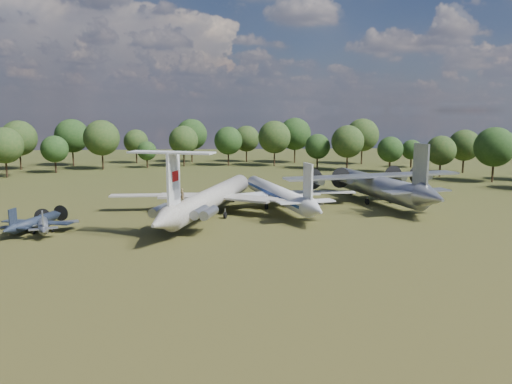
{
  "coord_description": "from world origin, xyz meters",
  "views": [
    {
      "loc": [
        1.95,
        -80.59,
        17.6
      ],
      "look_at": [
        7.88,
        -3.83,
        5.0
      ],
      "focal_mm": 35.0,
      "sensor_mm": 36.0,
      "label": 1
    }
  ],
  "objects_px": {
    "an12_transport": "(376,189)",
    "small_prop_west": "(35,224)",
    "il62_airliner": "(212,202)",
    "small_prop_northwest": "(43,226)",
    "person_on_il62": "(182,195)",
    "tu104_jet": "(277,197)"
  },
  "relations": [
    {
      "from": "il62_airliner",
      "to": "small_prop_northwest",
      "type": "bearing_deg",
      "value": -139.33
    },
    {
      "from": "an12_transport",
      "to": "small_prop_west",
      "type": "bearing_deg",
      "value": -175.15
    },
    {
      "from": "tu104_jet",
      "to": "an12_transport",
      "type": "relative_size",
      "value": 1.0
    },
    {
      "from": "an12_transport",
      "to": "small_prop_west",
      "type": "xyz_separation_m",
      "value": [
        -57.3,
        -18.6,
        -1.59
      ]
    },
    {
      "from": "an12_transport",
      "to": "person_on_il62",
      "type": "bearing_deg",
      "value": -161.41
    },
    {
      "from": "il62_airliner",
      "to": "person_on_il62",
      "type": "xyz_separation_m",
      "value": [
        -4.12,
        -12.7,
        3.33
      ]
    },
    {
      "from": "tu104_jet",
      "to": "small_prop_west",
      "type": "bearing_deg",
      "value": -170.83
    },
    {
      "from": "il62_airliner",
      "to": "person_on_il62",
      "type": "height_order",
      "value": "person_on_il62"
    },
    {
      "from": "il62_airliner",
      "to": "person_on_il62",
      "type": "bearing_deg",
      "value": -90.0
    },
    {
      "from": "small_prop_northwest",
      "to": "small_prop_west",
      "type": "bearing_deg",
      "value": 127.69
    },
    {
      "from": "an12_transport",
      "to": "small_prop_northwest",
      "type": "xyz_separation_m",
      "value": [
        -55.9,
        -19.5,
        -1.68
      ]
    },
    {
      "from": "tu104_jet",
      "to": "person_on_il62",
      "type": "relative_size",
      "value": 21.34
    },
    {
      "from": "small_prop_northwest",
      "to": "person_on_il62",
      "type": "height_order",
      "value": "person_on_il62"
    },
    {
      "from": "person_on_il62",
      "to": "an12_transport",
      "type": "bearing_deg",
      "value": -112.36
    },
    {
      "from": "tu104_jet",
      "to": "small_prop_west",
      "type": "height_order",
      "value": "tu104_jet"
    },
    {
      "from": "il62_airliner",
      "to": "tu104_jet",
      "type": "height_order",
      "value": "il62_airliner"
    },
    {
      "from": "il62_airliner",
      "to": "small_prop_northwest",
      "type": "height_order",
      "value": "il62_airliner"
    },
    {
      "from": "small_prop_northwest",
      "to": "person_on_il62",
      "type": "distance_m",
      "value": 21.09
    },
    {
      "from": "tu104_jet",
      "to": "person_on_il62",
      "type": "distance_m",
      "value": 24.76
    },
    {
      "from": "an12_transport",
      "to": "tu104_jet",
      "type": "bearing_deg",
      "value": 176.47
    },
    {
      "from": "an12_transport",
      "to": "small_prop_northwest",
      "type": "bearing_deg",
      "value": -173.9
    },
    {
      "from": "il62_airliner",
      "to": "an12_transport",
      "type": "xyz_separation_m",
      "value": [
        31.37,
        9.24,
        0.28
      ]
    }
  ]
}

